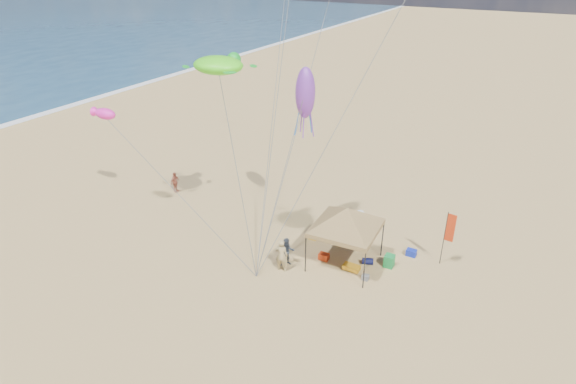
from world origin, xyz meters
name	(u,v)px	position (x,y,z in m)	size (l,w,h in m)	color
ground	(259,285)	(0.00, 0.00, 0.00)	(280.00, 280.00, 0.00)	tan
canopy_tent	(347,210)	(3.01, 3.86, 3.31)	(6.44, 6.44, 3.97)	black
feather_flag	(449,231)	(7.75, 6.37, 2.13)	(0.49, 0.08, 3.20)	black
cooler_red	(324,257)	(1.90, 3.65, 0.19)	(0.54, 0.38, 0.38)	red
cooler_blue	(411,253)	(6.00, 6.37, 0.19)	(0.54, 0.38, 0.38)	#1427A4
bag_navy	(368,261)	(4.16, 4.42, 0.18)	(0.36, 0.36, 0.60)	#0D103A
bag_orange	(336,221)	(0.86, 7.56, 0.18)	(0.36, 0.36, 0.60)	#DF560C
chair_green	(389,261)	(5.23, 4.78, 0.35)	(0.50, 0.50, 0.70)	#167D37
chair_yellow	(314,233)	(0.45, 5.34, 0.35)	(0.50, 0.50, 0.70)	yellow
crate_grey	(365,277)	(4.54, 3.07, 0.14)	(0.34, 0.30, 0.28)	slate
beach_cart	(352,267)	(3.61, 3.45, 0.20)	(0.90, 0.50, 0.24)	#C78816
person_near_a	(281,255)	(0.33, 1.69, 0.93)	(0.68, 0.45, 1.87)	tan
person_near_b	(287,252)	(0.37, 2.25, 0.83)	(0.80, 0.63, 1.65)	#333B46
person_near_c	(359,224)	(2.73, 6.71, 0.91)	(1.18, 0.68, 1.82)	beige
person_far_a	(175,182)	(-10.79, 6.09, 0.75)	(0.88, 0.37, 1.50)	#AA5841
turtle_kite	(218,65)	(-3.59, 2.47, 10.25)	(2.59, 2.07, 0.86)	#4FF91C
fish_kite	(105,114)	(-12.47, 2.62, 6.41)	(1.54, 0.77, 0.68)	#FF25B1
squid_kite	(305,93)	(-0.87, 6.50, 8.29)	(1.10, 1.10, 2.85)	purple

